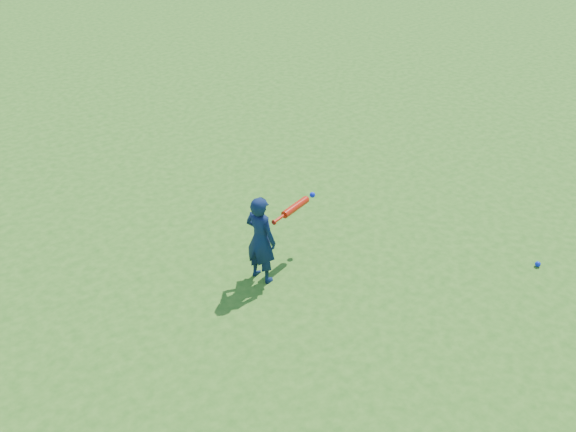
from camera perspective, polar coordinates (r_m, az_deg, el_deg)
name	(u,v)px	position (r m, az deg, el deg)	size (l,w,h in m)	color
ground	(302,272)	(7.46, 1.21, -5.04)	(80.00, 80.00, 0.00)	#2D6818
child	(261,239)	(7.07, -2.45, -2.08)	(0.39, 0.26, 1.08)	#0D1C3E
ground_ball_blue	(538,264)	(8.08, 21.32, -4.01)	(0.07, 0.07, 0.07)	#0B22CB
bat_swing	(297,206)	(7.36, 0.80, 0.90)	(0.75, 0.28, 0.09)	red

